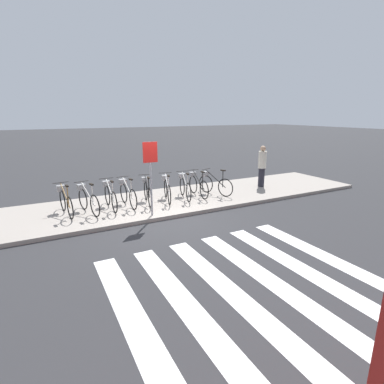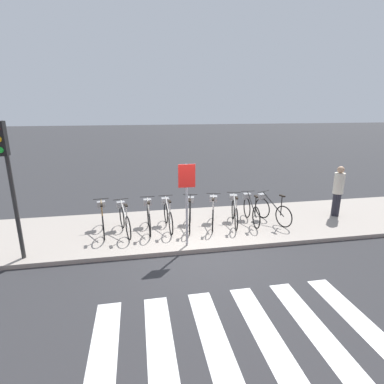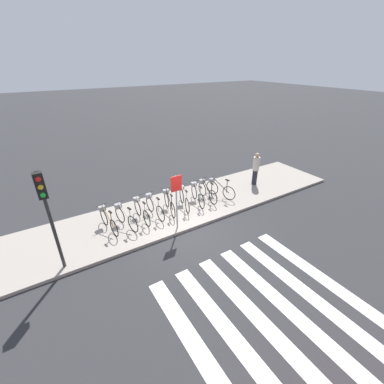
# 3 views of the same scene
# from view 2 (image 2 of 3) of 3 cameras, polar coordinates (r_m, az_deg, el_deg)

# --- Properties ---
(ground_plane) EXTENTS (120.00, 120.00, 0.00)m
(ground_plane) POSITION_cam_2_polar(r_m,az_deg,el_deg) (8.14, 1.87, -11.55)
(ground_plane) COLOR #2D2D30
(sidewalk) EXTENTS (17.61, 3.31, 0.12)m
(sidewalk) POSITION_cam_2_polar(r_m,az_deg,el_deg) (9.59, -0.24, -6.74)
(sidewalk) COLOR #9E9389
(sidewalk) RESTS_ON ground_plane
(parked_bicycle_0) EXTENTS (0.46, 1.63, 1.01)m
(parked_bicycle_0) POSITION_cam_2_polar(r_m,az_deg,el_deg) (9.34, -16.68, -4.78)
(parked_bicycle_0) COLOR black
(parked_bicycle_0) RESTS_ON sidewalk
(parked_bicycle_1) EXTENTS (0.53, 1.61, 1.01)m
(parked_bicycle_1) POSITION_cam_2_polar(r_m,az_deg,el_deg) (9.15, -12.80, -4.91)
(parked_bicycle_1) COLOR black
(parked_bicycle_1) RESTS_ON sidewalk
(parked_bicycle_2) EXTENTS (0.46, 1.64, 1.01)m
(parked_bicycle_2) POSITION_cam_2_polar(r_m,az_deg,el_deg) (9.25, -8.27, -4.44)
(parked_bicycle_2) COLOR black
(parked_bicycle_2) RESTS_ON sidewalk
(parked_bicycle_3) EXTENTS (0.46, 1.64, 1.01)m
(parked_bicycle_3) POSITION_cam_2_polar(r_m,az_deg,el_deg) (9.31, -4.66, -4.19)
(parked_bicycle_3) COLOR black
(parked_bicycle_3) RESTS_ON sidewalk
(parked_bicycle_4) EXTENTS (0.50, 1.62, 1.01)m
(parked_bicycle_4) POSITION_cam_2_polar(r_m,az_deg,el_deg) (9.38, -0.38, -3.99)
(parked_bicycle_4) COLOR black
(parked_bicycle_4) RESTS_ON sidewalk
(parked_bicycle_5) EXTENTS (0.58, 1.59, 1.01)m
(parked_bicycle_5) POSITION_cam_2_polar(r_m,az_deg,el_deg) (9.51, 4.04, -3.74)
(parked_bicycle_5) COLOR black
(parked_bicycle_5) RESTS_ON sidewalk
(parked_bicycle_6) EXTENTS (0.52, 1.61, 1.01)m
(parked_bicycle_6) POSITION_cam_2_polar(r_m,az_deg,el_deg) (9.71, 8.09, -3.45)
(parked_bicycle_6) COLOR black
(parked_bicycle_6) RESTS_ON sidewalk
(parked_bicycle_7) EXTENTS (0.46, 1.64, 1.01)m
(parked_bicycle_7) POSITION_cam_2_polar(r_m,az_deg,el_deg) (9.94, 11.10, -3.13)
(parked_bicycle_7) COLOR black
(parked_bicycle_7) RESTS_ON sidewalk
(parked_bicycle_8) EXTENTS (0.68, 1.55, 1.01)m
(parked_bicycle_8) POSITION_cam_2_polar(r_m,az_deg,el_deg) (10.10, 14.76, -3.06)
(parked_bicycle_8) COLOR black
(parked_bicycle_8) RESTS_ON sidewalk
(pedestrian) EXTENTS (0.34, 0.34, 1.73)m
(pedestrian) POSITION_cam_2_polar(r_m,az_deg,el_deg) (11.31, 26.05, 0.34)
(pedestrian) COLOR #23232D
(pedestrian) RESTS_ON sidewalk
(traffic_light) EXTENTS (0.24, 0.40, 3.34)m
(traffic_light) POSITION_cam_2_polar(r_m,az_deg,el_deg) (7.95, -31.93, 4.65)
(traffic_light) COLOR #2D2D2D
(traffic_light) RESTS_ON sidewalk
(sign_post) EXTENTS (0.44, 0.07, 2.24)m
(sign_post) POSITION_cam_2_polar(r_m,az_deg,el_deg) (7.74, -1.00, 0.11)
(sign_post) COLOR #99999E
(sign_post) RESTS_ON sidewalk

